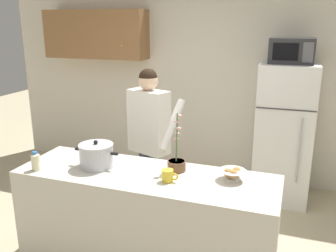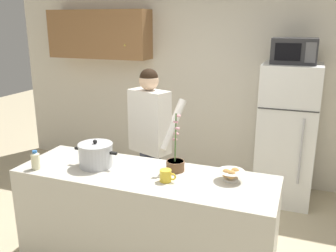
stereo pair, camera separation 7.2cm
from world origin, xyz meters
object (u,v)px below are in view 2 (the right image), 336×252
(person_near_pot, at_px, (150,130))
(bottle_near_edge, at_px, (35,160))
(bread_bowl, at_px, (231,174))
(cooking_pot, at_px, (96,155))
(microwave, at_px, (294,51))
(coffee_mug, at_px, (166,176))
(refrigerator, at_px, (287,134))
(potted_orchid, at_px, (175,163))

(person_near_pot, xyz_separation_m, bottle_near_edge, (-0.59, -1.02, -0.04))
(person_near_pot, relative_size, bread_bowl, 7.89)
(cooking_pot, relative_size, bottle_near_edge, 2.49)
(microwave, height_order, coffee_mug, microwave)
(microwave, bearing_deg, refrigerator, 90.07)
(microwave, xyz_separation_m, potted_orchid, (-0.78, -1.68, -0.80))
(potted_orchid, bearing_deg, refrigerator, 65.33)
(refrigerator, bearing_deg, microwave, -89.93)
(microwave, bearing_deg, bread_bowl, -100.49)
(cooking_pot, height_order, bread_bowl, cooking_pot)
(bottle_near_edge, bearing_deg, refrigerator, 48.03)
(cooking_pot, relative_size, potted_orchid, 0.83)
(microwave, height_order, bottle_near_edge, microwave)
(microwave, relative_size, cooking_pot, 1.20)
(bottle_near_edge, bearing_deg, cooking_pot, 28.78)
(refrigerator, distance_m, person_near_pot, 1.68)
(microwave, relative_size, bottle_near_edge, 2.98)
(microwave, height_order, potted_orchid, microwave)
(coffee_mug, relative_size, bottle_near_edge, 0.81)
(person_near_pot, distance_m, bread_bowl, 1.19)
(microwave, relative_size, potted_orchid, 1.00)
(person_near_pot, distance_m, coffee_mug, 1.01)
(refrigerator, distance_m, bread_bowl, 1.77)
(microwave, bearing_deg, bottle_near_edge, -132.27)
(refrigerator, xyz_separation_m, bread_bowl, (-0.32, -1.74, 0.15))
(cooking_pot, bearing_deg, potted_orchid, 12.13)
(person_near_pot, relative_size, bottle_near_edge, 10.31)
(refrigerator, xyz_separation_m, person_near_pot, (-1.29, -1.06, 0.21))
(refrigerator, bearing_deg, coffee_mug, -111.98)
(refrigerator, xyz_separation_m, coffee_mug, (-0.78, -1.93, 0.14))
(microwave, bearing_deg, potted_orchid, -114.95)
(bottle_near_edge, xyz_separation_m, potted_orchid, (1.09, 0.38, -0.01))
(bottle_near_edge, bearing_deg, coffee_mug, 7.99)
(refrigerator, relative_size, bottle_near_edge, 10.24)
(potted_orchid, bearing_deg, microwave, 65.05)
(microwave, xyz_separation_m, bottle_near_edge, (-1.87, -2.06, -0.79))
(refrigerator, relative_size, microwave, 3.43)
(bread_bowl, xyz_separation_m, bottle_near_edge, (-1.56, -0.34, 0.03))
(coffee_mug, xyz_separation_m, bottle_near_edge, (-1.09, -0.15, 0.03))
(bread_bowl, bearing_deg, refrigerator, 79.64)
(coffee_mug, height_order, bottle_near_edge, bottle_near_edge)
(refrigerator, relative_size, cooking_pot, 4.11)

